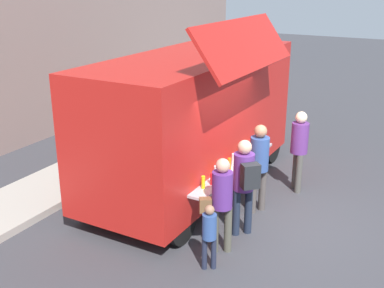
# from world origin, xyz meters

# --- Properties ---
(ground_plane) EXTENTS (60.00, 60.00, 0.00)m
(ground_plane) POSITION_xyz_m (0.00, 0.00, 0.00)
(ground_plane) COLOR #38383D
(food_truck_main) EXTENTS (5.91, 2.85, 3.72)m
(food_truck_main) POSITION_xyz_m (0.74, 1.99, 1.60)
(food_truck_main) COLOR red
(food_truck_main) RESTS_ON ground
(trash_bin) EXTENTS (0.60, 0.60, 0.97)m
(trash_bin) POSITION_xyz_m (5.03, 4.32, 0.48)
(trash_bin) COLOR #305B38
(trash_bin) RESTS_ON ground
(customer_front_ordering) EXTENTS (0.57, 0.45, 1.80)m
(customer_front_ordering) POSITION_xyz_m (0.25, 0.32, 1.07)
(customer_front_ordering) COLOR #4C4441
(customer_front_ordering) RESTS_ON ground
(customer_mid_with_backpack) EXTENTS (0.55, 0.56, 1.80)m
(customer_mid_with_backpack) POSITION_xyz_m (-0.73, 0.20, 1.10)
(customer_mid_with_backpack) COLOR #1D2538
(customer_mid_with_backpack) RESTS_ON ground
(customer_rear_waiting) EXTENTS (0.44, 0.53, 1.70)m
(customer_rear_waiting) POSITION_xyz_m (-1.44, 0.32, 1.01)
(customer_rear_waiting) COLOR #4D4B3F
(customer_rear_waiting) RESTS_ON ground
(customer_extra_browsing) EXTENTS (0.36, 0.36, 1.79)m
(customer_extra_browsing) POSITION_xyz_m (1.60, -0.08, 1.07)
(customer_extra_browsing) COLOR #4C4944
(customer_extra_browsing) RESTS_ON ground
(child_near_queue) EXTENTS (0.23, 0.23, 1.13)m
(child_near_queue) POSITION_xyz_m (-1.99, 0.25, 0.67)
(child_near_queue) COLOR #202539
(child_near_queue) RESTS_ON ground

